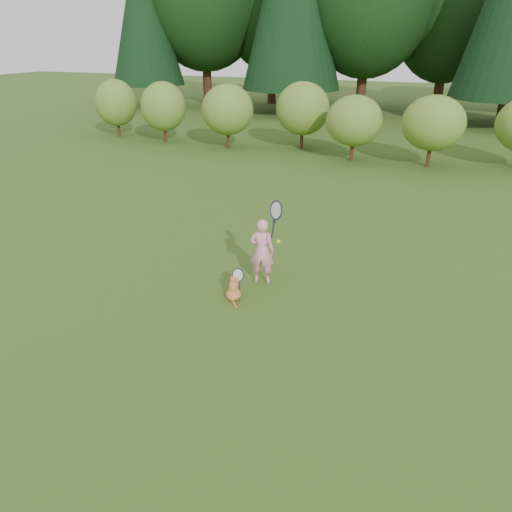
% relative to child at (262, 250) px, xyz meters
% --- Properties ---
extents(ground, '(100.00, 100.00, 0.00)m').
position_rel_child_xyz_m(ground, '(-0.21, -1.13, -0.70)').
color(ground, '#345417').
rests_on(ground, ground).
extents(shrub_row, '(28.00, 3.00, 2.80)m').
position_rel_child_xyz_m(shrub_row, '(-0.21, 11.87, 0.70)').
color(shrub_row, olive).
rests_on(shrub_row, ground).
extents(child, '(0.78, 0.52, 1.98)m').
position_rel_child_xyz_m(child, '(0.00, 0.00, 0.00)').
color(child, pink).
rests_on(child, ground).
extents(cat, '(0.41, 0.71, 0.64)m').
position_rel_child_xyz_m(cat, '(-0.26, -0.85, -0.45)').
color(cat, '#BD4E24').
rests_on(cat, ground).
extents(tennis_ball, '(0.07, 0.07, 0.07)m').
position_rel_child_xyz_m(tennis_ball, '(0.47, -0.45, 0.42)').
color(tennis_ball, '#ABD819').
rests_on(tennis_ball, ground).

